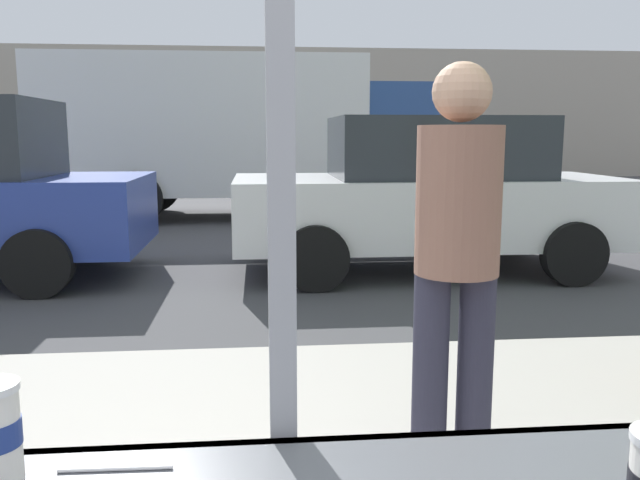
# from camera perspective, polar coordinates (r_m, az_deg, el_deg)

# --- Properties ---
(ground_plane) EXTENTS (60.00, 60.00, 0.00)m
(ground_plane) POSITION_cam_1_polar(r_m,az_deg,el_deg) (9.22, -5.07, -0.09)
(ground_plane) COLOR #424244
(sidewalk_strip) EXTENTS (16.00, 2.80, 0.11)m
(sidewalk_strip) POSITION_cam_1_polar(r_m,az_deg,el_deg) (3.06, -4.24, -18.60)
(sidewalk_strip) COLOR #B2ADA3
(sidewalk_strip) RESTS_ON ground
(building_facade_far) EXTENTS (28.00, 1.20, 4.35)m
(building_facade_far) POSITION_cam_1_polar(r_m,az_deg,el_deg) (22.95, -5.39, 10.87)
(building_facade_far) COLOR #A89E8E
(building_facade_far) RESTS_ON ground
(loose_straw) EXTENTS (0.19, 0.01, 0.01)m
(loose_straw) POSITION_cam_1_polar(r_m,az_deg,el_deg) (1.21, -17.41, -18.51)
(loose_straw) COLOR white
(loose_straw) RESTS_ON window_counter
(parked_car_white) EXTENTS (4.13, 1.94, 1.67)m
(parked_car_white) POSITION_cam_1_polar(r_m,az_deg,el_deg) (7.21, 9.37, 4.03)
(parked_car_white) COLOR silver
(parked_car_white) RESTS_ON ground
(box_truck) EXTENTS (7.30, 2.44, 2.79)m
(box_truck) POSITION_cam_1_polar(r_m,az_deg,el_deg) (11.91, -6.32, 9.46)
(box_truck) COLOR silver
(box_truck) RESTS_ON ground
(pedestrian) EXTENTS (0.32, 0.32, 1.63)m
(pedestrian) POSITION_cam_1_polar(r_m,az_deg,el_deg) (2.54, 11.83, -0.82)
(pedestrian) COLOR #2C2B3C
(pedestrian) RESTS_ON sidewalk_strip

